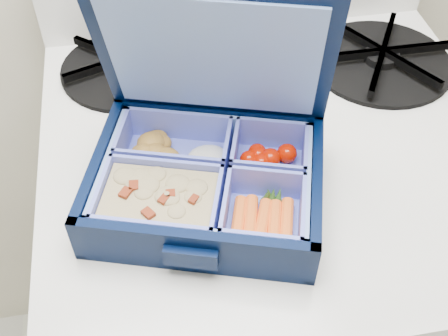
{
  "coord_description": "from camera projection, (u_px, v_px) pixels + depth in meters",
  "views": [
    {
      "loc": [
        -0.1,
        1.22,
        1.31
      ],
      "look_at": [
        -0.03,
        1.62,
        0.87
      ],
      "focal_mm": 45.0,
      "sensor_mm": 36.0,
      "label": 1
    }
  ],
  "objects": [
    {
      "name": "bento_box",
      "position": [
        206.0,
        183.0,
        0.59
      ],
      "size": [
        0.28,
        0.25,
        0.06
      ],
      "primitive_type": null,
      "rotation": [
        0.0,
        0.0,
        -0.31
      ],
      "color": "black",
      "rests_on": "stove"
    },
    {
      "name": "fork",
      "position": [
        214.0,
        108.0,
        0.7
      ],
      "size": [
        0.12,
        0.18,
        0.01
      ],
      "primitive_type": null,
      "rotation": [
        0.0,
        0.0,
        -0.53
      ],
      "color": "silver",
      "rests_on": "stove"
    },
    {
      "name": "burner_grate",
      "position": [
        382.0,
        55.0,
        0.76
      ],
      "size": [
        0.19,
        0.19,
        0.03
      ],
      "primitive_type": "cylinder",
      "rotation": [
        0.0,
        0.0,
        -0.0
      ],
      "color": "black",
      "rests_on": "stove"
    },
    {
      "name": "burner_grate_rear",
      "position": [
        127.0,
        64.0,
        0.75
      ],
      "size": [
        0.23,
        0.23,
        0.02
      ],
      "primitive_type": "cylinder",
      "rotation": [
        0.0,
        0.0,
        0.34
      ],
      "color": "black",
      "rests_on": "stove"
    },
    {
      "name": "stove",
      "position": [
        258.0,
        304.0,
        0.99
      ],
      "size": [
        0.56,
        0.56,
        0.84
      ],
      "primitive_type": null,
      "color": "silver",
      "rests_on": "floor"
    }
  ]
}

